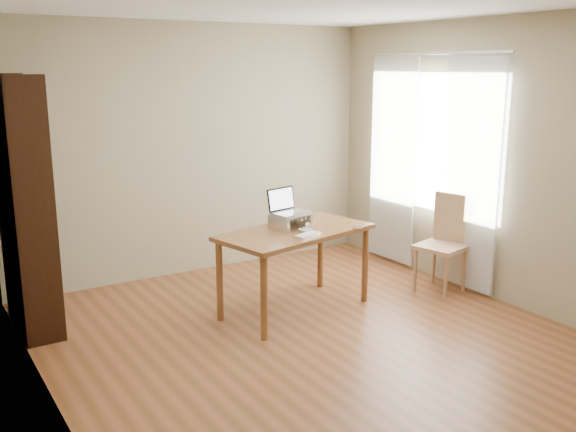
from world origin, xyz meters
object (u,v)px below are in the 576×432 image
object	(u,v)px
laptop	(287,206)
keyboard	(307,235)
cat	(289,221)
chair	(447,240)
bookshelf	(26,205)
desk	(295,241)

from	to	relation	value
laptop	keyboard	size ratio (longest dim) A/B	1.24
laptop	cat	bearing A→B (deg)	-93.63
keyboard	laptop	bearing A→B (deg)	66.80
keyboard	cat	xyz separation A→B (m)	(0.02, 0.33, 0.05)
keyboard	chair	world-z (taller)	chair
laptop	cat	xyz separation A→B (m)	(0.00, -0.02, -0.13)
bookshelf	chair	distance (m)	3.84
cat	keyboard	bearing A→B (deg)	-112.83
keyboard	chair	size ratio (longest dim) A/B	0.29
desk	keyboard	xyz separation A→B (m)	(-0.02, -0.22, 0.11)
chair	keyboard	bearing A→B (deg)	162.74
desk	chair	bearing A→B (deg)	-23.39
keyboard	cat	distance (m)	0.34
laptop	chair	world-z (taller)	laptop
desk	keyboard	distance (m)	0.25
bookshelf	cat	world-z (taller)	bookshelf
desk	laptop	size ratio (longest dim) A/B	4.34
cat	desk	bearing A→B (deg)	-110.38
cat	bookshelf	bearing A→B (deg)	141.11
keyboard	chair	distance (m)	1.59
laptop	keyboard	xyz separation A→B (m)	(-0.02, -0.35, -0.18)
bookshelf	chair	bearing A→B (deg)	-18.26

